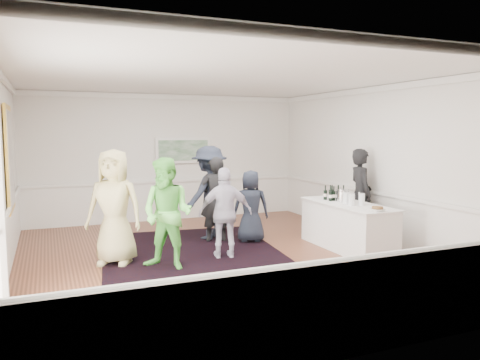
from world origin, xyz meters
name	(u,v)px	position (x,y,z in m)	size (l,w,h in m)	color
floor	(222,258)	(0.00, 0.00, 0.00)	(8.00, 8.00, 0.00)	brown
ceiling	(222,77)	(0.00, 0.00, 3.20)	(7.00, 8.00, 0.02)	white
wall_left	(0,177)	(-3.50, 0.00, 1.60)	(0.02, 8.00, 3.20)	white
wall_right	(382,164)	(3.50, 0.00, 1.60)	(0.02, 8.00, 3.20)	white
wall_back	(168,157)	(0.00, 4.00, 1.60)	(7.00, 0.02, 3.20)	white
wall_front	(363,200)	(0.00, -4.00, 1.60)	(7.00, 0.02, 3.20)	white
wainscoting	(222,230)	(0.00, 0.00, 0.50)	(7.00, 8.00, 1.00)	white
mirror	(10,158)	(-3.45, 1.30, 1.80)	(0.05, 1.25, 1.85)	#EAB944
landscape_painting	(183,150)	(0.40, 3.95, 1.78)	(1.44, 0.06, 0.66)	white
area_rug	(193,254)	(-0.43, 0.44, 0.01)	(3.22, 4.22, 0.02)	black
serving_table	(347,226)	(2.46, -0.32, 0.45)	(0.84, 2.20, 0.89)	white
bartender	(361,194)	(3.20, 0.28, 0.95)	(0.70, 0.46, 1.91)	black
guest_tan	(114,207)	(-1.83, 0.35, 0.99)	(0.96, 0.63, 1.97)	#CCBF7F
guest_green	(167,214)	(-1.06, -0.27, 0.92)	(0.90, 0.70, 1.84)	#69D956
guest_lilac	(225,213)	(0.06, -0.02, 0.82)	(0.96, 0.40, 1.63)	silver
guest_dark_a	(209,193)	(0.28, 1.52, 0.98)	(1.27, 0.73, 1.97)	#1C212F
guest_dark_b	(215,199)	(0.31, 1.23, 0.88)	(0.64, 0.42, 1.76)	black
guest_navy	(251,206)	(0.97, 0.92, 0.74)	(0.73, 0.47, 1.49)	#1C212F
wine_bottles	(334,192)	(2.47, 0.17, 1.05)	(0.43, 0.26, 0.31)	black
juice_pitchers	(353,198)	(2.44, -0.51, 1.01)	(0.31, 0.34, 0.24)	#7DB340
ice_bucket	(342,196)	(2.48, -0.10, 1.01)	(0.26, 0.26, 0.24)	silver
nut_bowl	(377,209)	(2.41, -1.25, 0.93)	(0.25, 0.25, 0.08)	white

